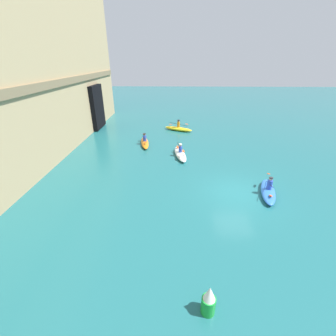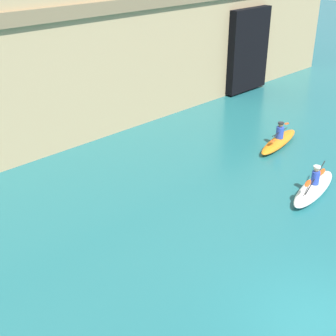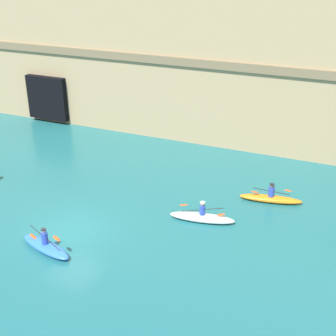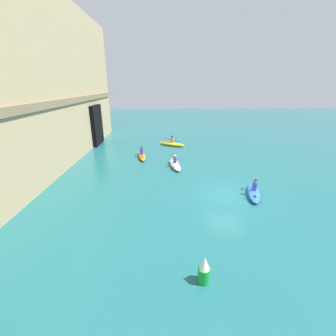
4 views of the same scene
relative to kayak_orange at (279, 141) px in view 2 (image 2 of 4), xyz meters
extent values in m
plane|color=#1E6066|center=(-8.62, -6.90, -0.23)|extent=(120.00, 120.00, 0.00)
cube|color=#79674A|center=(-7.08, 6.35, 5.62)|extent=(41.25, 0.24, 0.56)
cube|color=black|center=(5.65, 6.25, 2.28)|extent=(3.33, 0.70, 4.81)
ellipsoid|color=orange|center=(0.00, 0.00, -0.05)|extent=(3.51, 1.30, 0.37)
cylinder|color=#2D47B7|center=(0.00, 0.00, 0.40)|extent=(0.34, 0.34, 0.53)
sphere|color=#9E704C|center=(0.00, 0.00, 0.78)|extent=(0.22, 0.22, 0.22)
cylinder|color=#232328|center=(0.00, 0.00, 0.86)|extent=(0.27, 0.27, 0.06)
cylinder|color=black|center=(0.00, 0.00, 0.43)|extent=(1.96, 0.52, 0.30)
ellipsoid|color=#D84C19|center=(0.86, 0.21, 0.55)|extent=(0.47, 0.28, 0.11)
ellipsoid|color=#D84C19|center=(-0.86, -0.21, 0.31)|extent=(0.47, 0.28, 0.11)
ellipsoid|color=white|center=(-2.86, -3.41, -0.04)|extent=(3.47, 1.36, 0.39)
cylinder|color=#2D47B7|center=(-2.86, -3.41, 0.42)|extent=(0.30, 0.30, 0.51)
sphere|color=tan|center=(-2.86, -3.41, 0.78)|extent=(0.21, 0.21, 0.21)
cylinder|color=silver|center=(-2.86, -3.41, 0.86)|extent=(0.27, 0.27, 0.06)
cylinder|color=black|center=(-2.86, -3.41, 0.44)|extent=(2.15, 0.53, 0.45)
ellipsoid|color=#D84C19|center=(-3.81, -3.63, 0.63)|extent=(0.47, 0.27, 0.13)
ellipsoid|color=#D84C19|center=(-1.90, -3.19, 0.25)|extent=(0.47, 0.27, 0.13)
camera|label=1|loc=(-20.75, -2.88, 7.35)|focal=24.00mm
camera|label=2|loc=(-17.41, -10.45, 8.41)|focal=50.00mm
camera|label=3|loc=(3.64, -23.24, 12.65)|focal=50.00mm
camera|label=4|loc=(-22.82, -2.61, 7.08)|focal=24.00mm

